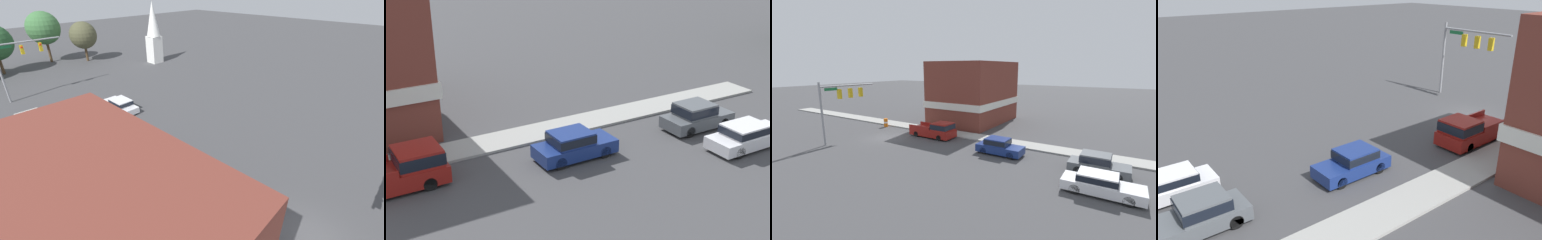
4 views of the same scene
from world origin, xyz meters
TOP-DOWN VIEW (x-y plane):
  - car_lead at (-1.81, 13.55)m, footprint 1.86×4.33m
  - car_oncoming at (1.93, 22.39)m, footprint 1.88×4.83m
  - car_second_ahead at (-1.56, 21.88)m, footprint 1.94×4.26m
  - pickup_truck_parked at (-3.23, 4.86)m, footprint 2.14×5.47m

SIDE VIEW (x-z plane):
  - car_oncoming at x=1.93m, z-range 0.04..1.43m
  - car_lead at x=-1.81m, z-range 0.03..1.54m
  - car_second_ahead at x=-1.56m, z-range 0.03..1.62m
  - pickup_truck_parked at x=-3.23m, z-range -0.01..1.85m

